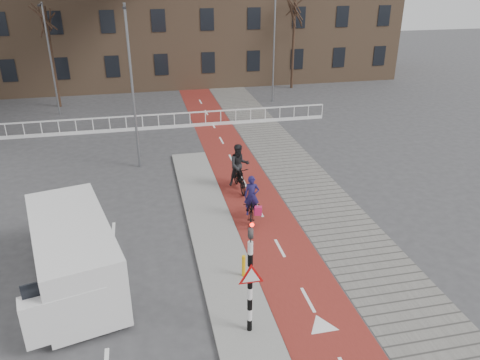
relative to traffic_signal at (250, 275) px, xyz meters
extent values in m
plane|color=#38383A|center=(0.60, 2.02, -1.99)|extent=(120.00, 120.00, 0.00)
cube|color=maroon|center=(2.10, 12.02, -1.98)|extent=(2.50, 60.00, 0.01)
cube|color=slate|center=(4.90, 12.02, -1.98)|extent=(3.00, 60.00, 0.01)
cube|color=gray|center=(-0.10, 6.02, -1.93)|extent=(1.80, 16.00, 0.12)
cylinder|color=black|center=(0.00, 0.02, -0.43)|extent=(0.14, 0.14, 2.88)
imported|color=black|center=(0.00, 0.02, 1.41)|extent=(0.13, 0.16, 0.80)
cylinder|color=#FF0C05|center=(0.00, -0.12, 1.59)|extent=(0.11, 0.02, 0.11)
cylinder|color=#E3A60C|center=(0.40, 2.52, -1.49)|extent=(0.12, 0.12, 0.77)
imported|color=black|center=(1.59, 6.32, -1.50)|extent=(1.07, 1.93, 0.96)
imported|color=#1D1748|center=(1.59, 6.32, -0.91)|extent=(0.69, 0.54, 1.67)
cube|color=#CF1D57|center=(1.72, 5.79, -1.31)|extent=(0.33, 0.26, 0.36)
imported|color=black|center=(1.70, 9.18, -1.35)|extent=(0.68, 2.11, 1.25)
imported|color=black|center=(1.70, 9.18, -0.76)|extent=(0.99, 0.79, 1.97)
cube|color=silver|center=(-4.86, 3.22, -0.74)|extent=(3.40, 5.80, 2.18)
cube|color=#1C8127|center=(-5.96, 3.22, -0.84)|extent=(0.84, 3.39, 0.55)
cube|color=#1C8127|center=(-3.76, 3.22, -0.84)|extent=(0.84, 3.39, 0.55)
cube|color=black|center=(-4.86, 0.85, -0.34)|extent=(1.91, 0.51, 0.90)
cylinder|color=black|center=(-5.32, 1.21, -1.61)|extent=(0.44, 0.80, 0.76)
cylinder|color=black|center=(-3.53, 1.65, -1.61)|extent=(0.44, 0.80, 0.76)
cylinder|color=black|center=(-6.20, 4.80, -1.61)|extent=(0.44, 0.80, 0.76)
cylinder|color=black|center=(-4.40, 5.24, -1.61)|extent=(0.44, 0.80, 0.76)
cube|color=silver|center=(-4.40, 19.02, -1.04)|extent=(28.00, 0.08, 0.08)
cube|color=silver|center=(-4.40, 19.02, -1.89)|extent=(28.00, 0.10, 0.20)
cube|color=#7F6047|center=(-2.40, 34.02, 4.01)|extent=(46.00, 10.00, 12.00)
cylinder|color=black|center=(-8.27, 25.94, 1.51)|extent=(0.27, 0.27, 7.00)
cylinder|color=black|center=(10.34, 27.91, 1.62)|extent=(0.21, 0.21, 7.22)
cylinder|color=slate|center=(-2.73, 12.95, 1.99)|extent=(0.12, 0.12, 7.96)
cylinder|color=slate|center=(-7.99, 23.75, 1.71)|extent=(0.12, 0.12, 7.40)
cylinder|color=slate|center=(7.51, 23.94, 2.26)|extent=(0.12, 0.12, 8.50)
camera|label=1|loc=(-2.44, -9.88, 7.39)|focal=35.00mm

